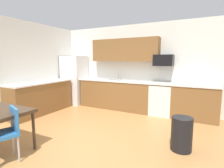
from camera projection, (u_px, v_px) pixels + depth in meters
ground_plane at (89, 138)px, 3.59m from camera, size 12.00×12.00×0.00m
wall_back at (136, 67)px, 5.73m from camera, size 5.80×0.10×2.70m
wall_left at (5, 69)px, 4.62m from camera, size 0.10×5.80×2.70m
cabinet_run_back at (115, 95)px, 5.80m from camera, size 2.39×0.60×0.90m
cabinet_run_back_right at (195, 103)px, 4.71m from camera, size 1.16×0.60×0.90m
cabinet_run_left at (41, 98)px, 5.29m from camera, size 0.60×2.00×0.90m
countertop_back at (131, 82)px, 5.48m from camera, size 4.80×0.64×0.04m
countertop_left at (40, 83)px, 5.22m from camera, size 0.64×2.00×0.04m
upper_cabinets_back at (125, 50)px, 5.60m from camera, size 2.20×0.34×0.70m
refrigerator at (75, 80)px, 6.42m from camera, size 0.76×0.70×1.72m
oven_range at (161, 99)px, 5.11m from camera, size 0.60×0.60×0.91m
microwave at (164, 60)px, 5.05m from camera, size 0.54×0.36×0.32m
sink_basin at (114, 82)px, 5.76m from camera, size 0.48×0.40×0.14m
sink_faucet at (117, 76)px, 5.90m from camera, size 0.02×0.02×0.24m
chair_near_table at (7, 130)px, 2.75m from camera, size 0.51×0.51×0.85m
trash_bin at (182, 134)px, 3.09m from camera, size 0.36×0.36×0.60m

